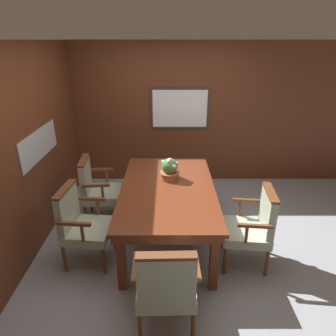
# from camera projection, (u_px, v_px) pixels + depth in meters

# --- Properties ---
(ground_plane) EXTENTS (14.00, 14.00, 0.00)m
(ground_plane) POSITION_uv_depth(u_px,v_px,m) (171.00, 241.00, 3.97)
(ground_plane) COLOR #93969E
(wall_back) EXTENTS (7.20, 0.08, 2.45)m
(wall_back) POSITION_uv_depth(u_px,v_px,m) (171.00, 115.00, 5.26)
(wall_back) COLOR #5B2D19
(wall_back) RESTS_ON ground_plane
(wall_left) EXTENTS (0.08, 7.20, 2.45)m
(wall_left) POSITION_uv_depth(u_px,v_px,m) (26.00, 154.00, 3.48)
(wall_left) COLOR #5B2D19
(wall_left) RESTS_ON ground_plane
(dining_table) EXTENTS (1.17, 1.98, 0.76)m
(dining_table) POSITION_uv_depth(u_px,v_px,m) (168.00, 194.00, 3.77)
(dining_table) COLOR maroon
(dining_table) RESTS_ON ground_plane
(chair_left_far) EXTENTS (0.56, 0.60, 0.96)m
(chair_left_far) POSITION_uv_depth(u_px,v_px,m) (97.00, 188.00, 4.25)
(chair_left_far) COLOR brown
(chair_left_far) RESTS_ON ground_plane
(chair_head_near) EXTENTS (0.58, 0.53, 0.96)m
(chair_head_near) POSITION_uv_depth(u_px,v_px,m) (166.00, 285.00, 2.57)
(chair_head_near) COLOR brown
(chair_head_near) RESTS_ON ground_plane
(chair_left_near) EXTENTS (0.57, 0.60, 0.96)m
(chair_left_near) POSITION_uv_depth(u_px,v_px,m) (81.00, 223.00, 3.44)
(chair_left_near) COLOR brown
(chair_left_near) RESTS_ON ground_plane
(chair_right_near) EXTENTS (0.57, 0.60, 0.96)m
(chair_right_near) POSITION_uv_depth(u_px,v_px,m) (253.00, 225.00, 3.40)
(chair_right_near) COLOR brown
(chair_right_near) RESTS_ON ground_plane
(potted_plant) EXTENTS (0.26, 0.26, 0.31)m
(potted_plant) POSITION_uv_depth(u_px,v_px,m) (170.00, 170.00, 3.91)
(potted_plant) COLOR #9E5638
(potted_plant) RESTS_ON dining_table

